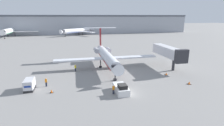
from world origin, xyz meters
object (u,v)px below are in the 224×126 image
at_px(luggage_cart, 29,85).
at_px(traffic_cone_mid, 189,83).
at_px(airplane_main, 107,56).
at_px(pushback_tug, 121,89).
at_px(worker_near_tug, 114,89).
at_px(airplane_parked_far_left, 80,30).
at_px(worker_by_wing, 75,68).
at_px(airplane_parked_far_right, 10,31).
at_px(jet_bridge, 169,52).
at_px(traffic_cone_right, 166,74).
at_px(worker_on_apron, 46,82).
at_px(traffic_cone_left, 52,91).

height_order(luggage_cart, traffic_cone_mid, luggage_cart).
xyz_separation_m(airplane_main, traffic_cone_mid, (14.66, -16.10, -3.11)).
height_order(pushback_tug, worker_near_tug, pushback_tug).
bearing_deg(luggage_cart, worker_near_tug, -19.84).
bearing_deg(traffic_cone_mid, luggage_cart, 171.97).
bearing_deg(airplane_main, airplane_parked_far_left, 91.75).
xyz_separation_m(worker_near_tug, worker_by_wing, (-6.50, 15.72, 0.03)).
bearing_deg(pushback_tug, traffic_cone_mid, 2.44).
relative_size(luggage_cart, worker_by_wing, 1.86).
height_order(airplane_parked_far_right, jet_bridge, airplane_parked_far_right).
height_order(worker_by_wing, airplane_parked_far_left, airplane_parked_far_left).
xyz_separation_m(pushback_tug, airplane_parked_far_right, (-50.29, 108.39, 3.36)).
height_order(airplane_parked_far_left, jet_bridge, airplane_parked_far_left).
bearing_deg(worker_near_tug, traffic_cone_right, 26.72).
relative_size(worker_near_tug, worker_by_wing, 0.97).
height_order(worker_on_apron, traffic_cone_left, worker_on_apron).
bearing_deg(pushback_tug, worker_by_wing, 117.70).
height_order(traffic_cone_right, traffic_cone_mid, traffic_cone_mid).
relative_size(pushback_tug, worker_near_tug, 2.73).
relative_size(pushback_tug, airplane_parked_far_left, 0.16).
relative_size(worker_on_apron, traffic_cone_right, 2.72).
relative_size(worker_on_apron, airplane_parked_far_left, 0.06).
relative_size(pushback_tug, luggage_cart, 1.43).
bearing_deg(traffic_cone_right, pushback_tug, -152.06).
bearing_deg(luggage_cart, airplane_main, 33.08).
distance_m(pushback_tug, traffic_cone_mid, 15.29).
xyz_separation_m(traffic_cone_left, jet_bridge, (30.15, 10.25, 4.15)).
bearing_deg(luggage_cart, traffic_cone_right, 3.78).
xyz_separation_m(traffic_cone_mid, airplane_parked_far_right, (-65.55, 107.74, 3.81)).
bearing_deg(worker_on_apron, traffic_cone_right, 2.02).
bearing_deg(worker_by_wing, traffic_cone_left, -110.81).
bearing_deg(airplane_main, traffic_cone_left, -133.80).
height_order(luggage_cart, worker_near_tug, luggage_cart).
xyz_separation_m(traffic_cone_mid, jet_bridge, (2.07, 12.36, 4.17)).
xyz_separation_m(pushback_tug, traffic_cone_right, (13.66, 7.25, -0.45)).
bearing_deg(airplane_parked_far_right, worker_by_wing, -65.59).
bearing_deg(traffic_cone_left, luggage_cart, 150.24).
xyz_separation_m(luggage_cart, traffic_cone_mid, (32.38, -4.57, -0.78)).
height_order(worker_by_wing, traffic_cone_right, worker_by_wing).
relative_size(worker_on_apron, traffic_cone_left, 2.90).
xyz_separation_m(worker_by_wing, traffic_cone_left, (-4.77, -12.56, -0.66)).
xyz_separation_m(pushback_tug, worker_by_wing, (-8.04, 15.32, 0.22)).
xyz_separation_m(worker_on_apron, traffic_cone_right, (27.83, 0.98, -0.69)).
relative_size(airplane_parked_far_right, jet_bridge, 2.69).
relative_size(traffic_cone_right, jet_bridge, 0.05).
height_order(airplane_parked_far_left, airplane_parked_far_right, airplane_parked_far_right).
relative_size(worker_by_wing, traffic_cone_mid, 2.64).
height_order(luggage_cart, worker_by_wing, luggage_cart).
height_order(worker_by_wing, traffic_cone_mid, worker_by_wing).
height_order(traffic_cone_left, traffic_cone_mid, traffic_cone_left).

